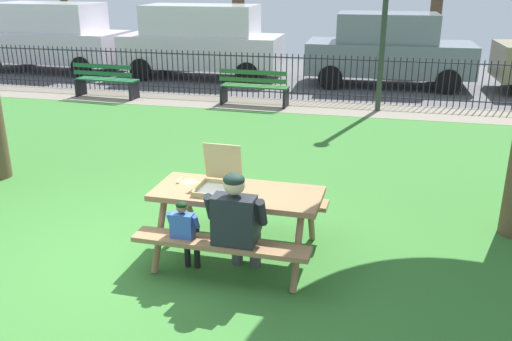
# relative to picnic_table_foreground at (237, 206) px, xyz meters

# --- Properties ---
(ground) EXTENTS (28.00, 12.32, 0.02)m
(ground) POSITION_rel_picnic_table_foreground_xyz_m (-1.11, 1.80, -0.61)
(ground) COLOR #38742F
(cobblestone_walkway) EXTENTS (28.00, 1.40, 0.01)m
(cobblestone_walkway) POSITION_rel_picnic_table_foreground_xyz_m (-1.11, 7.26, -0.60)
(cobblestone_walkway) COLOR gray
(street_asphalt) EXTENTS (28.00, 6.40, 0.01)m
(street_asphalt) POSITION_rel_picnic_table_foreground_xyz_m (-1.11, 11.16, -0.60)
(street_asphalt) COLOR #515154
(picnic_table_foreground) EXTENTS (1.84, 1.53, 0.79)m
(picnic_table_foreground) POSITION_rel_picnic_table_foreground_xyz_m (0.00, 0.00, 0.00)
(picnic_table_foreground) COLOR #916B47
(picnic_table_foreground) RESTS_ON ground
(pizza_box_open) EXTENTS (0.44, 0.49, 0.47)m
(pizza_box_open) POSITION_rel_picnic_table_foreground_xyz_m (-0.20, 0.01, 0.29)
(pizza_box_open) COLOR tan
(pizza_box_open) RESTS_ON picnic_table_foreground
(pizza_slice_on_table) EXTENTS (0.22, 0.18, 0.02)m
(pizza_slice_on_table) POSITION_rel_picnic_table_foreground_xyz_m (-0.62, 0.14, 0.18)
(pizza_slice_on_table) COLOR #EEDA6C
(pizza_slice_on_table) RESTS_ON picnic_table_foreground
(adult_at_table) EXTENTS (0.62, 0.60, 1.19)m
(adult_at_table) POSITION_rel_picnic_table_foreground_xyz_m (0.13, -0.50, 0.06)
(adult_at_table) COLOR #4A4A4A
(adult_at_table) RESTS_ON ground
(child_at_table) EXTENTS (0.33, 0.32, 0.84)m
(child_at_table) POSITION_rel_picnic_table_foreground_xyz_m (-0.41, -0.52, -0.08)
(child_at_table) COLOR black
(child_at_table) RESTS_ON ground
(iron_fence_streetside) EXTENTS (20.76, 0.03, 1.11)m
(iron_fence_streetside) POSITION_rel_picnic_table_foreground_xyz_m (-1.11, 7.96, -0.03)
(iron_fence_streetside) COLOR black
(iron_fence_streetside) RESTS_ON ground
(park_bench_left) EXTENTS (1.63, 0.58, 0.85)m
(park_bench_left) POSITION_rel_picnic_table_foreground_xyz_m (-5.29, 7.12, -0.18)
(park_bench_left) COLOR #1E6035
(park_bench_left) RESTS_ON ground
(park_bench_center) EXTENTS (1.62, 0.54, 0.85)m
(park_bench_center) POSITION_rel_picnic_table_foreground_xyz_m (-1.51, 7.12, -0.18)
(park_bench_center) COLOR #2D652E
(park_bench_center) RESTS_ON ground
(parked_car_left) EXTENTS (4.69, 2.14, 2.08)m
(parked_car_left) POSITION_rel_picnic_table_foreground_xyz_m (-8.75, 10.30, 0.50)
(parked_car_left) COLOR silver
(parked_car_left) RESTS_ON ground
(parked_car_center) EXTENTS (4.62, 2.00, 2.08)m
(parked_car_center) POSITION_rel_picnic_table_foreground_xyz_m (-3.84, 10.30, 0.50)
(parked_car_center) COLOR silver
(parked_car_center) RESTS_ON ground
(parked_car_right) EXTENTS (4.45, 2.00, 1.94)m
(parked_car_right) POSITION_rel_picnic_table_foreground_xyz_m (1.47, 10.30, 0.41)
(parked_car_right) COLOR gray
(parked_car_right) RESTS_ON ground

